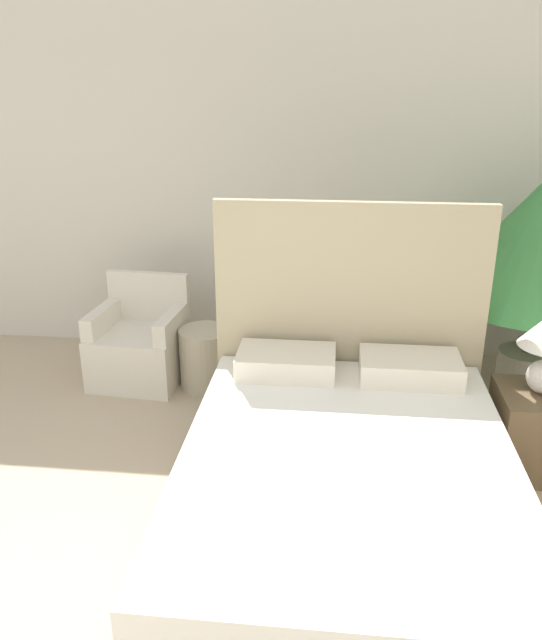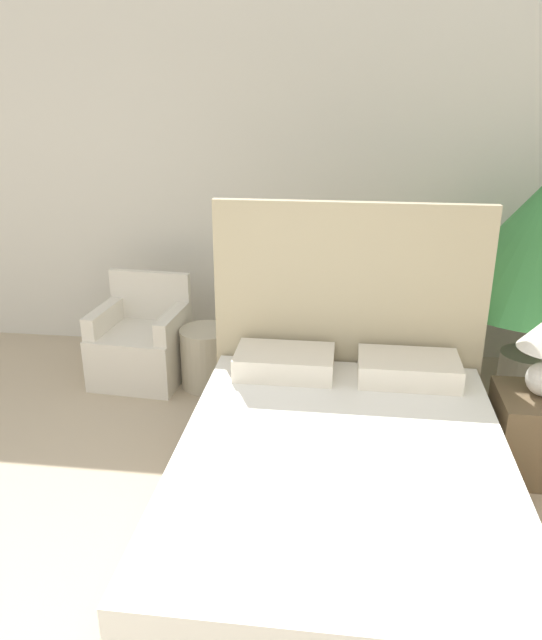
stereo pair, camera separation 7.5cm
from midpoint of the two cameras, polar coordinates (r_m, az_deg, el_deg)
name	(u,v)px [view 1 (the left image)]	position (r m, az deg, el deg)	size (l,w,h in m)	color
wall_back	(241,179)	(5.18, -3.22, 12.72)	(10.00, 0.06, 2.90)	silver
bed	(346,479)	(3.27, 6.20, -14.25)	(1.67, 2.19, 1.54)	brown
armchair_near_window_left	(140,348)	(4.94, -12.34, -2.53)	(0.70, 0.66, 0.80)	silver
armchair_near_window_right	(277,354)	(4.72, 0.09, -3.15)	(0.66, 0.61, 0.80)	silver
nightstand	(533,431)	(4.06, 22.32, -9.36)	(0.44, 0.48, 0.50)	brown
side_table	(206,358)	(4.76, -6.41, -3.48)	(0.40, 0.40, 0.46)	#B7AD93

